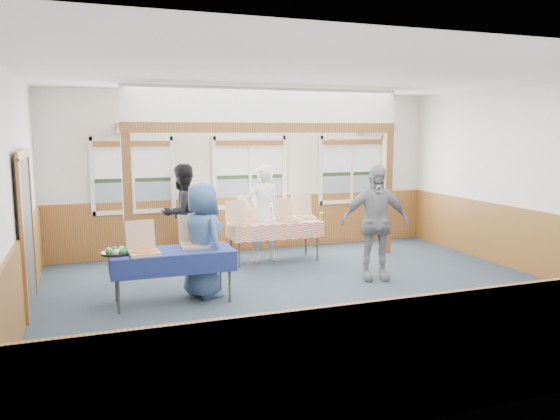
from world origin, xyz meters
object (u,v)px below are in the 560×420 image
object	(u,v)px
table_left	(172,254)
person_grey	(375,222)
woman_white	(263,213)
man_blue	(203,240)
woman_black	(182,213)
table_right	(274,224)

from	to	relation	value
table_left	person_grey	bearing A→B (deg)	-20.37
woman_white	man_blue	xyz separation A→B (m)	(-1.51, -1.81, -0.06)
table_left	person_grey	world-z (taller)	person_grey
woman_black	person_grey	bearing A→B (deg)	110.02
woman_white	person_grey	world-z (taller)	person_grey
woman_white	woman_black	size ratio (longest dim) A/B	1.00
table_left	table_right	distance (m)	2.88
table_right	woman_white	world-z (taller)	woman_white
person_grey	man_blue	bearing A→B (deg)	-164.95
table_right	man_blue	world-z (taller)	man_blue
table_left	woman_white	xyz separation A→B (m)	(1.98, 1.91, 0.22)
person_grey	woman_black	bearing A→B (deg)	155.09
woman_black	person_grey	xyz separation A→B (m)	(2.76, -2.30, 0.03)
table_right	woman_black	world-z (taller)	woman_black
table_right	woman_black	distance (m)	1.73
table_left	woman_white	size ratio (longest dim) A/B	1.02
woman_white	man_blue	distance (m)	2.36
table_left	person_grey	size ratio (longest dim) A/B	0.98
table_right	woman_black	xyz separation A→B (m)	(-1.63, 0.54, 0.22)
person_grey	woman_white	bearing A→B (deg)	141.63
table_left	man_blue	xyz separation A→B (m)	(0.47, 0.11, 0.15)
woman_black	man_blue	distance (m)	2.31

